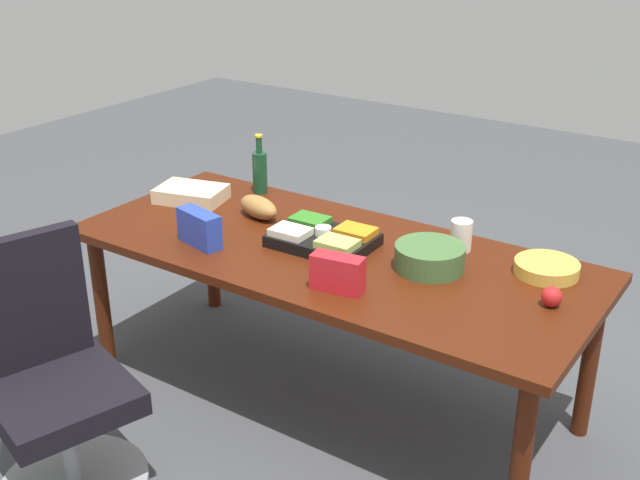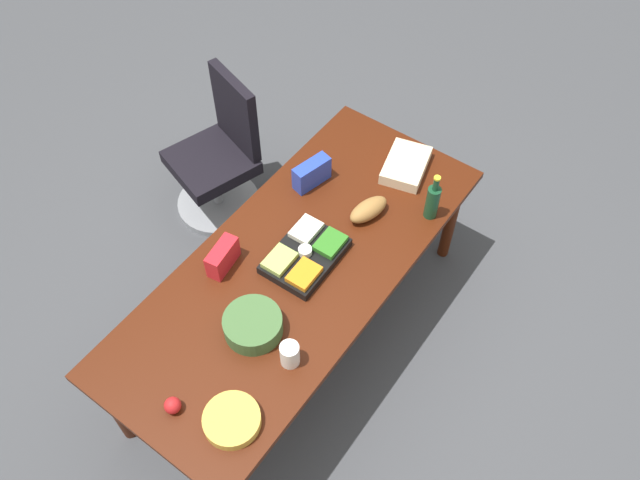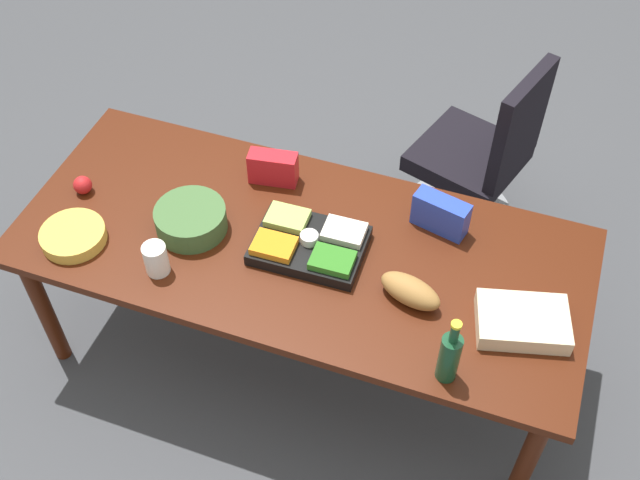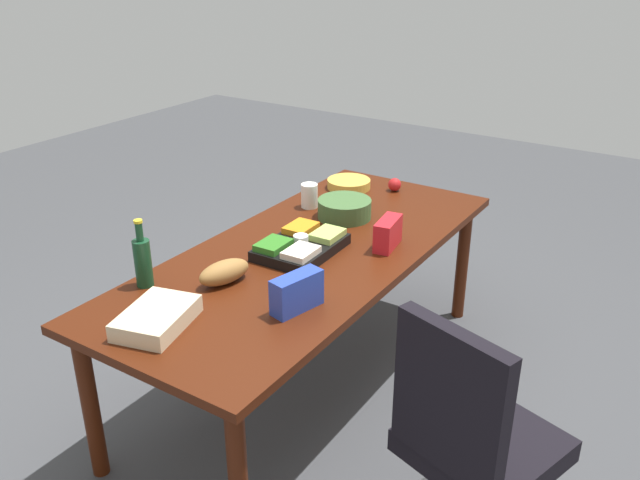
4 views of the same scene
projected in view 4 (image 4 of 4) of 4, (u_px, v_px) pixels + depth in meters
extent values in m
plane|color=#424346|center=(310.00, 380.00, 3.45)|extent=(10.00, 10.00, 0.00)
cube|color=#441808|center=(309.00, 253.00, 3.15)|extent=(2.24, 0.95, 0.04)
cylinder|color=#441808|center=(348.00, 234.00, 4.28)|extent=(0.07, 0.07, 0.70)
cylinder|color=#441808|center=(90.00, 405.00, 2.71)|extent=(0.07, 0.07, 0.70)
cylinder|color=#441808|center=(462.00, 263.00, 3.90)|extent=(0.07, 0.07, 0.70)
cube|color=black|center=(483.00, 445.00, 2.38)|extent=(0.60, 0.60, 0.09)
cube|color=black|center=(449.00, 400.00, 2.13)|extent=(0.19, 0.43, 0.52)
cylinder|color=#3F6333|center=(344.00, 209.00, 3.48)|extent=(0.28, 0.28, 0.10)
cube|color=beige|center=(157.00, 318.00, 2.51)|extent=(0.37, 0.29, 0.07)
cube|color=#2741B1|center=(297.00, 292.00, 2.61)|extent=(0.23, 0.13, 0.15)
cube|color=black|center=(301.00, 247.00, 3.10)|extent=(0.43, 0.31, 0.05)
cube|color=orange|center=(301.00, 228.00, 3.21)|extent=(0.16, 0.12, 0.03)
cube|color=#2F7420|center=(273.00, 245.00, 3.03)|extent=(0.16, 0.12, 0.03)
cube|color=#A5C058|center=(327.00, 234.00, 3.14)|extent=(0.16, 0.12, 0.03)
cube|color=beige|center=(301.00, 252.00, 2.96)|extent=(0.16, 0.12, 0.03)
cylinder|color=white|center=(301.00, 239.00, 3.09)|extent=(0.07, 0.07, 0.04)
cylinder|color=#154225|center=(143.00, 263.00, 2.78)|extent=(0.08, 0.08, 0.21)
cylinder|color=#154225|center=(139.00, 232.00, 2.72)|extent=(0.03, 0.03, 0.08)
cylinder|color=gold|center=(138.00, 221.00, 2.70)|extent=(0.04, 0.04, 0.01)
cylinder|color=gold|center=(349.00, 184.00, 3.91)|extent=(0.30, 0.30, 0.05)
sphere|color=red|center=(395.00, 185.00, 3.86)|extent=(0.09, 0.09, 0.08)
cube|color=red|center=(388.00, 233.00, 3.14)|extent=(0.21, 0.11, 0.14)
cylinder|color=white|center=(309.00, 196.00, 3.61)|extent=(0.10, 0.10, 0.13)
ellipsoid|color=olive|center=(224.00, 272.00, 2.82)|extent=(0.26, 0.17, 0.10)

